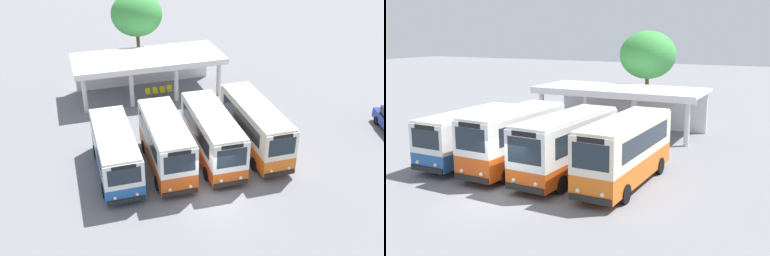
% 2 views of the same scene
% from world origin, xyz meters
% --- Properties ---
extents(ground_plane, '(180.00, 180.00, 0.00)m').
position_xyz_m(ground_plane, '(0.00, 0.00, 0.00)').
color(ground_plane, slate).
extents(city_bus_nearest_orange, '(2.44, 7.46, 2.99)m').
position_xyz_m(city_bus_nearest_orange, '(-5.06, 4.35, 1.66)').
color(city_bus_nearest_orange, black).
rests_on(city_bus_nearest_orange, ground).
extents(city_bus_second_in_row, '(2.49, 7.29, 3.40)m').
position_xyz_m(city_bus_second_in_row, '(-1.90, 4.07, 1.87)').
color(city_bus_second_in_row, black).
rests_on(city_bus_second_in_row, ground).
extents(city_bus_middle_cream, '(2.55, 7.84, 3.30)m').
position_xyz_m(city_bus_middle_cream, '(1.26, 4.28, 1.82)').
color(city_bus_middle_cream, black).
rests_on(city_bus_middle_cream, ground).
extents(city_bus_fourth_amber, '(2.34, 8.12, 3.35)m').
position_xyz_m(city_bus_fourth_amber, '(4.42, 4.53, 1.85)').
color(city_bus_fourth_amber, black).
rests_on(city_bus_fourth_amber, ground).
extents(terminal_canopy, '(12.55, 5.30, 3.40)m').
position_xyz_m(terminal_canopy, '(-0.39, 16.42, 2.60)').
color(terminal_canopy, silver).
rests_on(terminal_canopy, ground).
extents(waiting_chair_end_by_column, '(0.46, 0.46, 0.86)m').
position_xyz_m(waiting_chair_end_by_column, '(-0.70, 14.97, 0.52)').
color(waiting_chair_end_by_column, slate).
rests_on(waiting_chair_end_by_column, ground).
extents(waiting_chair_second_from_end, '(0.46, 0.46, 0.86)m').
position_xyz_m(waiting_chair_second_from_end, '(-0.06, 14.96, 0.52)').
color(waiting_chair_second_from_end, slate).
rests_on(waiting_chair_second_from_end, ground).
extents(waiting_chair_middle_seat, '(0.46, 0.46, 0.86)m').
position_xyz_m(waiting_chair_middle_seat, '(0.58, 14.96, 0.52)').
color(waiting_chair_middle_seat, slate).
rests_on(waiting_chair_middle_seat, ground).
extents(waiting_chair_fourth_seat, '(0.46, 0.46, 0.86)m').
position_xyz_m(waiting_chair_fourth_seat, '(1.21, 15.04, 0.52)').
color(waiting_chair_fourth_seat, slate).
rests_on(waiting_chair_fourth_seat, ground).
extents(roadside_tree_behind_canopy, '(4.72, 4.72, 7.58)m').
position_xyz_m(roadside_tree_behind_canopy, '(-0.13, 21.28, 5.56)').
color(roadside_tree_behind_canopy, brown).
rests_on(roadside_tree_behind_canopy, ground).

